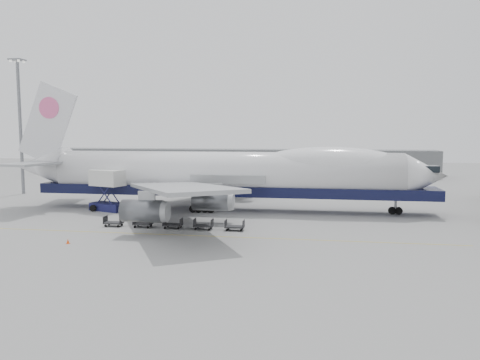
# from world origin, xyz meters

# --- Properties ---
(ground) EXTENTS (260.00, 260.00, 0.00)m
(ground) POSITION_xyz_m (0.00, 0.00, 0.00)
(ground) COLOR gray
(ground) RESTS_ON ground
(apron_line) EXTENTS (60.00, 0.15, 0.01)m
(apron_line) POSITION_xyz_m (0.00, -6.00, 0.01)
(apron_line) COLOR gold
(apron_line) RESTS_ON ground
(hangar) EXTENTS (110.00, 8.00, 7.00)m
(hangar) POSITION_xyz_m (-10.00, 70.00, 3.50)
(hangar) COLOR slate
(hangar) RESTS_ON ground
(floodlight_mast) EXTENTS (2.40, 2.40, 25.43)m
(floodlight_mast) POSITION_xyz_m (-42.00, 24.00, 14.27)
(floodlight_mast) COLOR slate
(floodlight_mast) RESTS_ON ground
(airliner) EXTENTS (67.00, 55.30, 19.98)m
(airliner) POSITION_xyz_m (0.64, 12.00, 5.62)
(airliner) COLOR white
(airliner) RESTS_ON ground
(catering_truck) EXTENTS (5.94, 4.86, 6.19)m
(catering_truck) POSITION_xyz_m (-17.47, 8.52, 3.46)
(catering_truck) COLOR #181A4A
(catering_truck) RESTS_ON ground
(traffic_cone) EXTENTS (0.36, 0.36, 0.53)m
(traffic_cone) POSITION_xyz_m (-12.62, -11.90, 0.25)
(traffic_cone) COLOR #FF4C0D
(traffic_cone) RESTS_ON ground
(dolly_0) EXTENTS (2.30, 1.35, 1.30)m
(dolly_0) POSITION_xyz_m (-11.69, -2.45, 0.53)
(dolly_0) COLOR #2D2D30
(dolly_0) RESTS_ON ground
(dolly_1) EXTENTS (2.30, 1.35, 1.30)m
(dolly_1) POSITION_xyz_m (-7.79, -2.45, 0.53)
(dolly_1) COLOR #2D2D30
(dolly_1) RESTS_ON ground
(dolly_2) EXTENTS (2.30, 1.35, 1.30)m
(dolly_2) POSITION_xyz_m (-3.89, -2.45, 0.53)
(dolly_2) COLOR #2D2D30
(dolly_2) RESTS_ON ground
(dolly_3) EXTENTS (2.30, 1.35, 1.30)m
(dolly_3) POSITION_xyz_m (0.01, -2.45, 0.53)
(dolly_3) COLOR #2D2D30
(dolly_3) RESTS_ON ground
(dolly_4) EXTENTS (2.30, 1.35, 1.30)m
(dolly_4) POSITION_xyz_m (3.91, -2.45, 0.53)
(dolly_4) COLOR #2D2D30
(dolly_4) RESTS_ON ground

